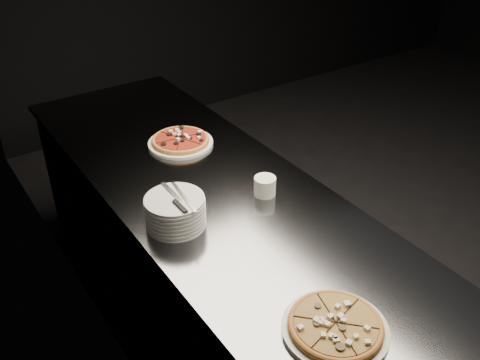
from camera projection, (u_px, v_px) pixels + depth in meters
wall_left at (110, 98)px, 1.57m from camera, size 0.02×5.00×2.80m
counter at (222, 286)px, 2.24m from camera, size 0.74×2.44×0.92m
pizza_mushroom at (335, 326)px, 1.43m from camera, size 0.31×0.31×0.03m
pizza_tomato at (181, 141)px, 2.33m from camera, size 0.28×0.28×0.03m
plate_stack at (175, 211)px, 1.82m from camera, size 0.21×0.21×0.11m
cutlery at (179, 199)px, 1.78m from camera, size 0.08×0.22×0.01m
ramekin at (265, 186)px, 1.98m from camera, size 0.08×0.08×0.07m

